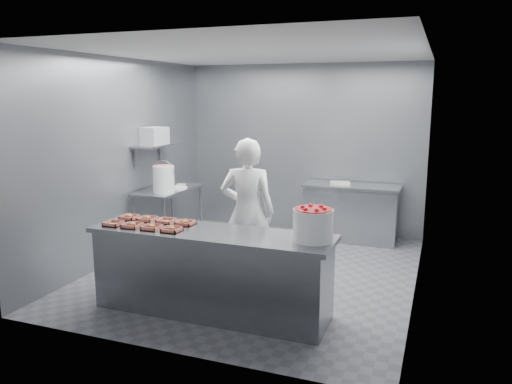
% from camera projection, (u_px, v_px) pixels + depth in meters
% --- Properties ---
extents(floor, '(4.50, 4.50, 0.00)m').
position_uv_depth(floor, '(256.00, 271.00, 6.59)').
color(floor, '#4C4C51').
rests_on(floor, ground).
extents(ceiling, '(4.50, 4.50, 0.00)m').
position_uv_depth(ceiling, '(256.00, 52.00, 6.05)').
color(ceiling, white).
rests_on(ceiling, wall_back).
extents(wall_back, '(4.00, 0.04, 2.80)m').
position_uv_depth(wall_back, '(303.00, 149.00, 8.39)').
color(wall_back, slate).
rests_on(wall_back, ground).
extents(wall_left, '(0.04, 4.50, 2.80)m').
position_uv_depth(wall_left, '(123.00, 159.00, 7.01)').
color(wall_left, slate).
rests_on(wall_left, ground).
extents(wall_right, '(0.04, 4.50, 2.80)m').
position_uv_depth(wall_right, '(422.00, 175.00, 5.63)').
color(wall_right, slate).
rests_on(wall_right, ground).
extents(service_counter, '(2.60, 0.70, 0.90)m').
position_uv_depth(service_counter, '(211.00, 272.00, 5.26)').
color(service_counter, slate).
rests_on(service_counter, ground).
extents(prep_table, '(0.60, 1.20, 0.90)m').
position_uv_depth(prep_table, '(169.00, 208.00, 7.59)').
color(prep_table, slate).
rests_on(prep_table, ground).
extents(back_counter, '(1.50, 0.60, 0.90)m').
position_uv_depth(back_counter, '(351.00, 212.00, 7.93)').
color(back_counter, slate).
rests_on(back_counter, ground).
extents(wall_shelf, '(0.35, 0.90, 0.03)m').
position_uv_depth(wall_shelf, '(157.00, 145.00, 7.47)').
color(wall_shelf, slate).
rests_on(wall_shelf, wall_left).
extents(tray_0, '(0.19, 0.18, 0.04)m').
position_uv_depth(tray_0, '(114.00, 223.00, 5.41)').
color(tray_0, tan).
rests_on(tray_0, service_counter).
extents(tray_1, '(0.19, 0.18, 0.06)m').
position_uv_depth(tray_1, '(132.00, 225.00, 5.33)').
color(tray_1, tan).
rests_on(tray_1, service_counter).
extents(tray_2, '(0.19, 0.18, 0.06)m').
position_uv_depth(tray_2, '(152.00, 227.00, 5.25)').
color(tray_2, tan).
rests_on(tray_2, service_counter).
extents(tray_3, '(0.19, 0.18, 0.06)m').
position_uv_depth(tray_3, '(172.00, 229.00, 5.16)').
color(tray_3, tan).
rests_on(tray_3, service_counter).
extents(tray_4, '(0.19, 0.18, 0.06)m').
position_uv_depth(tray_4, '(129.00, 217.00, 5.68)').
color(tray_4, tan).
rests_on(tray_4, service_counter).
extents(tray_5, '(0.19, 0.18, 0.06)m').
position_uv_depth(tray_5, '(148.00, 219.00, 5.60)').
color(tray_5, tan).
rests_on(tray_5, service_counter).
extents(tray_6, '(0.19, 0.18, 0.04)m').
position_uv_depth(tray_6, '(166.00, 221.00, 5.52)').
color(tray_6, tan).
rests_on(tray_6, service_counter).
extents(tray_7, '(0.19, 0.18, 0.06)m').
position_uv_depth(tray_7, '(185.00, 222.00, 5.43)').
color(tray_7, tan).
rests_on(tray_7, service_counter).
extents(worker, '(0.73, 0.56, 1.80)m').
position_uv_depth(worker, '(248.00, 213.00, 6.00)').
color(worker, white).
rests_on(worker, ground).
extents(strawberry_tub, '(0.39, 0.39, 0.32)m').
position_uv_depth(strawberry_tub, '(313.00, 224.00, 4.81)').
color(strawberry_tub, white).
rests_on(strawberry_tub, service_counter).
extents(glaze_bucket, '(0.32, 0.31, 0.47)m').
position_uv_depth(glaze_bucket, '(164.00, 178.00, 7.21)').
color(glaze_bucket, white).
rests_on(glaze_bucket, prep_table).
extents(bucket_lid, '(0.40, 0.40, 0.02)m').
position_uv_depth(bucket_lid, '(177.00, 188.00, 7.53)').
color(bucket_lid, white).
rests_on(bucket_lid, prep_table).
extents(rag, '(0.15, 0.13, 0.02)m').
position_uv_depth(rag, '(181.00, 185.00, 7.80)').
color(rag, '#CCB28C').
rests_on(rag, prep_table).
extents(appliance, '(0.36, 0.39, 0.26)m').
position_uv_depth(appliance, '(154.00, 136.00, 7.39)').
color(appliance, gray).
rests_on(appliance, wall_shelf).
extents(paper_stack, '(0.34, 0.28, 0.04)m').
position_uv_depth(paper_stack, '(340.00, 183.00, 7.91)').
color(paper_stack, silver).
rests_on(paper_stack, back_counter).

